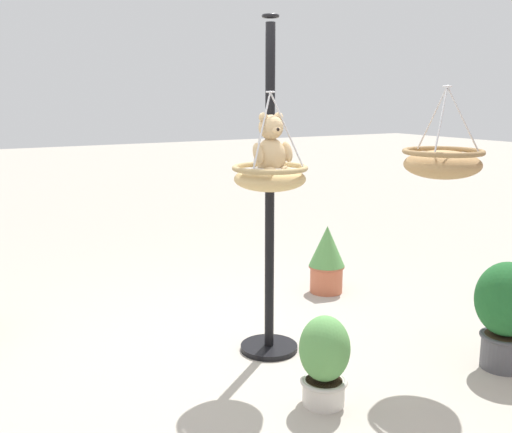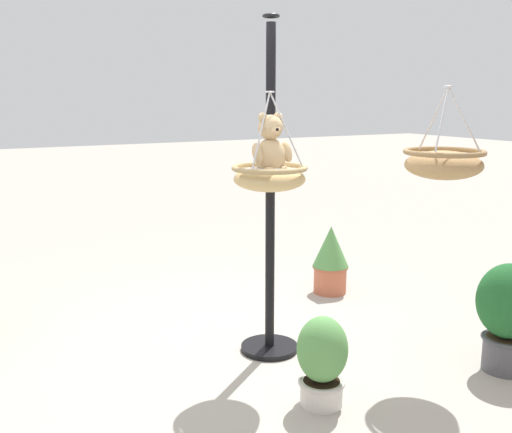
% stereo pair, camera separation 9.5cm
% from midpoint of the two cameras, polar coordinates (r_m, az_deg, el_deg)
% --- Properties ---
extents(ground_plane, '(40.00, 40.00, 0.00)m').
position_cam_midpoint_polar(ground_plane, '(4.66, -0.17, -13.00)').
color(ground_plane, '#A8A093').
extents(display_pole_central, '(0.44, 0.44, 2.48)m').
position_cam_midpoint_polar(display_pole_central, '(4.47, 1.95, -3.49)').
color(display_pole_central, black).
rests_on(display_pole_central, ground).
extents(hanging_basket_with_teddy, '(0.52, 0.52, 0.67)m').
position_cam_midpoint_polar(hanging_basket_with_teddy, '(4.07, 1.97, 3.85)').
color(hanging_basket_with_teddy, tan).
extents(teddy_bear, '(0.30, 0.26, 0.43)m').
position_cam_midpoint_polar(teddy_bear, '(4.03, 2.15, 6.42)').
color(teddy_bear, tan).
extents(hanging_basket_left_high, '(0.55, 0.55, 0.63)m').
position_cam_midpoint_polar(hanging_basket_left_high, '(4.32, 18.10, 4.90)').
color(hanging_basket_left_high, '#A37F51').
extents(potted_plant_fern_front, '(0.45, 0.45, 0.79)m').
position_cam_midpoint_polar(potted_plant_fern_front, '(4.62, 23.52, -8.35)').
color(potted_plant_fern_front, '#4C4C51').
rests_on(potted_plant_fern_front, ground).
extents(potted_plant_flowering_red, '(0.36, 0.36, 0.68)m').
position_cam_midpoint_polar(potted_plant_flowering_red, '(5.97, 7.59, -4.02)').
color(potted_plant_flowering_red, '#BC6042').
rests_on(potted_plant_flowering_red, ground).
extents(potted_plant_tall_leafy, '(0.32, 0.32, 0.59)m').
position_cam_midpoint_polar(potted_plant_tall_leafy, '(3.88, 7.05, -13.46)').
color(potted_plant_tall_leafy, beige).
rests_on(potted_plant_tall_leafy, ground).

